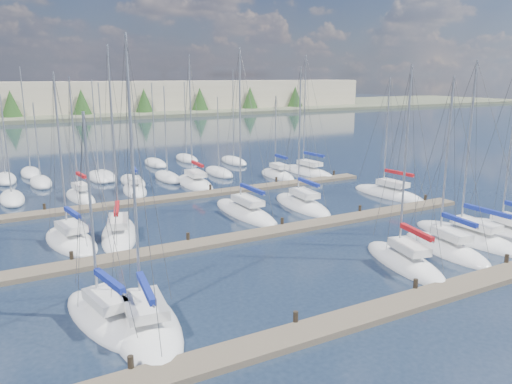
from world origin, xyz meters
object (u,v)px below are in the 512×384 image
sailboat_d (404,262)px  sailboat_e (446,249)px  sailboat_l (302,205)px  sailboat_c (144,324)px  sailboat_k (245,212)px  sailboat_o (135,190)px  sailboat_p (195,183)px  sailboat_b (104,319)px  sailboat_r (307,172)px  sailboat_h (71,241)px  sailboat_n (80,197)px  sailboat_g (509,234)px  sailboat_i (119,234)px  sailboat_q (278,175)px  sailboat_m (389,194)px  sailboat_f (469,238)px

sailboat_d → sailboat_e: sailboat_d is taller
sailboat_e → sailboat_d: bearing=-166.4°
sailboat_d → sailboat_l: 15.51m
sailboat_c → sailboat_k: bearing=55.1°
sailboat_e → sailboat_o: bearing=123.4°
sailboat_p → sailboat_b: bearing=-116.8°
sailboat_b → sailboat_p: 31.64m
sailboat_d → sailboat_r: size_ratio=0.88×
sailboat_h → sailboat_p: sailboat_p is taller
sailboat_b → sailboat_r: (30.71, 26.63, 0.01)m
sailboat_b → sailboat_c: bearing=-53.4°
sailboat_e → sailboat_n: 33.91m
sailboat_g → sailboat_i: bearing=157.9°
sailboat_d → sailboat_o: size_ratio=1.08×
sailboat_k → sailboat_b: 20.64m
sailboat_g → sailboat_p: 31.70m
sailboat_e → sailboat_h: sailboat_h is taller
sailboat_n → sailboat_g: sailboat_g is taller
sailboat_h → sailboat_q: sailboat_h is taller
sailboat_k → sailboat_b: sailboat_k is taller
sailboat_k → sailboat_m: 15.96m
sailboat_n → sailboat_g: 38.24m
sailboat_l → sailboat_e: size_ratio=1.06×
sailboat_q → sailboat_g: bearing=-80.7°
sailboat_c → sailboat_q: 37.59m
sailboat_n → sailboat_g: size_ratio=0.86×
sailboat_o → sailboat_r: 21.53m
sailboat_i → sailboat_o: 14.98m
sailboat_e → sailboat_k: bearing=124.5°
sailboat_r → sailboat_i: bearing=-158.2°
sailboat_g → sailboat_m: bearing=91.3°
sailboat_e → sailboat_m: (8.20, 14.10, -0.01)m
sailboat_m → sailboat_o: (-21.99, 14.19, 0.02)m
sailboat_l → sailboat_h: 20.51m
sailboat_i → sailboat_b: size_ratio=1.34×
sailboat_d → sailboat_f: size_ratio=0.97×
sailboat_k → sailboat_l: bearing=-3.2°
sailboat_m → sailboat_h: 30.61m
sailboat_r → sailboat_c: bearing=-141.2°
sailboat_d → sailboat_f: (7.85, 1.28, -0.01)m
sailboat_m → sailboat_r: bearing=86.8°
sailboat_h → sailboat_f: bearing=-35.8°
sailboat_d → sailboat_m: sailboat_d is taller
sailboat_e → sailboat_r: sailboat_r is taller
sailboat_f → sailboat_g: 3.45m
sailboat_m → sailboat_p: 20.91m
sailboat_o → sailboat_r: sailboat_r is taller
sailboat_e → sailboat_c: sailboat_c is taller
sailboat_d → sailboat_i: bearing=146.4°
sailboat_e → sailboat_r: bearing=81.8°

